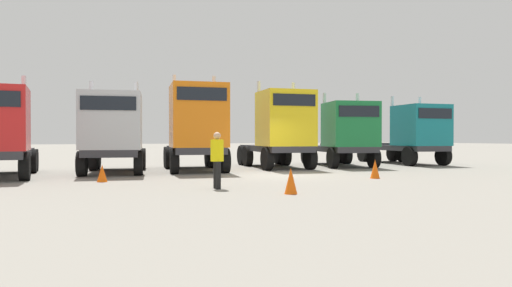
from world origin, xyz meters
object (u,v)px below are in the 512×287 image
(semi_truck_orange, at_px, (197,126))
(visitor_in_hivis, at_px, (217,156))
(semi_truck_teal, at_px, (413,134))
(traffic_cone_mid, at_px, (375,169))
(traffic_cone_near, at_px, (291,181))
(traffic_cone_far, at_px, (102,173))
(semi_truck_silver, at_px, (113,132))
(semi_truck_green, at_px, (345,134))
(semi_truck_yellow, at_px, (281,129))

(semi_truck_orange, relative_size, visitor_in_hivis, 3.59)
(semi_truck_teal, bearing_deg, traffic_cone_mid, -43.44)
(semi_truck_orange, bearing_deg, traffic_cone_mid, 49.61)
(visitor_in_hivis, height_order, traffic_cone_near, visitor_in_hivis)
(semi_truck_orange, xyz_separation_m, traffic_cone_far, (-4.50, -3.27, -1.76))
(semi_truck_silver, distance_m, semi_truck_green, 11.90)
(semi_truck_silver, height_order, traffic_cone_mid, semi_truck_silver)
(semi_truck_orange, relative_size, traffic_cone_near, 8.51)
(visitor_in_hivis, relative_size, traffic_cone_near, 2.37)
(semi_truck_silver, height_order, traffic_cone_far, semi_truck_silver)
(semi_truck_green, xyz_separation_m, traffic_cone_far, (-12.73, -3.27, -1.46))
(traffic_cone_near, bearing_deg, visitor_in_hivis, 124.01)
(semi_truck_orange, bearing_deg, traffic_cone_far, -43.68)
(semi_truck_silver, xyz_separation_m, traffic_cone_far, (-0.83, -3.50, -1.48))
(traffic_cone_mid, bearing_deg, traffic_cone_near, -151.65)
(traffic_cone_far, bearing_deg, traffic_cone_near, -53.31)
(traffic_cone_near, height_order, traffic_cone_mid, same)
(semi_truck_orange, relative_size, traffic_cone_mid, 8.51)
(semi_truck_yellow, height_order, semi_truck_green, semi_truck_yellow)
(semi_truck_yellow, distance_m, traffic_cone_near, 10.48)
(semi_truck_yellow, bearing_deg, semi_truck_orange, -79.71)
(traffic_cone_mid, bearing_deg, semi_truck_green, 63.28)
(visitor_in_hivis, bearing_deg, traffic_cone_far, -46.26)
(traffic_cone_near, bearing_deg, semi_truck_teal, 34.55)
(semi_truck_silver, height_order, semi_truck_orange, semi_truck_orange)
(traffic_cone_near, bearing_deg, semi_truck_silver, 110.56)
(semi_truck_green, relative_size, traffic_cone_mid, 8.93)
(semi_truck_yellow, xyz_separation_m, traffic_cone_mid, (0.62, -6.40, -1.65))
(semi_truck_yellow, relative_size, semi_truck_green, 0.93)
(visitor_in_hivis, bearing_deg, semi_truck_yellow, -124.54)
(semi_truck_teal, relative_size, visitor_in_hivis, 3.74)
(traffic_cone_mid, bearing_deg, semi_truck_silver, 143.59)
(semi_truck_silver, height_order, semi_truck_teal, semi_truck_silver)
(semi_truck_orange, relative_size, semi_truck_green, 0.95)
(semi_truck_yellow, relative_size, semi_truck_teal, 0.94)
(semi_truck_silver, bearing_deg, semi_truck_yellow, 102.41)
(semi_truck_orange, height_order, semi_truck_green, semi_truck_orange)
(semi_truck_silver, bearing_deg, semi_truck_teal, 102.13)
(semi_truck_orange, xyz_separation_m, semi_truck_yellow, (4.48, 0.17, -0.06))
(semi_truck_silver, height_order, traffic_cone_near, semi_truck_silver)
(semi_truck_orange, distance_m, traffic_cone_far, 5.83)
(semi_truck_orange, xyz_separation_m, semi_truck_green, (8.23, -0.00, -0.30))
(semi_truck_yellow, relative_size, traffic_cone_near, 8.32)
(traffic_cone_mid, relative_size, traffic_cone_far, 1.19)
(semi_truck_silver, xyz_separation_m, semi_truck_teal, (16.71, -0.21, -0.00))
(traffic_cone_mid, bearing_deg, semi_truck_teal, 38.23)
(visitor_in_hivis, xyz_separation_m, traffic_cone_far, (-2.92, 3.73, -0.70))
(visitor_in_hivis, distance_m, traffic_cone_mid, 6.75)
(semi_truck_silver, distance_m, traffic_cone_near, 10.04)
(semi_truck_yellow, bearing_deg, semi_truck_green, 95.40)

